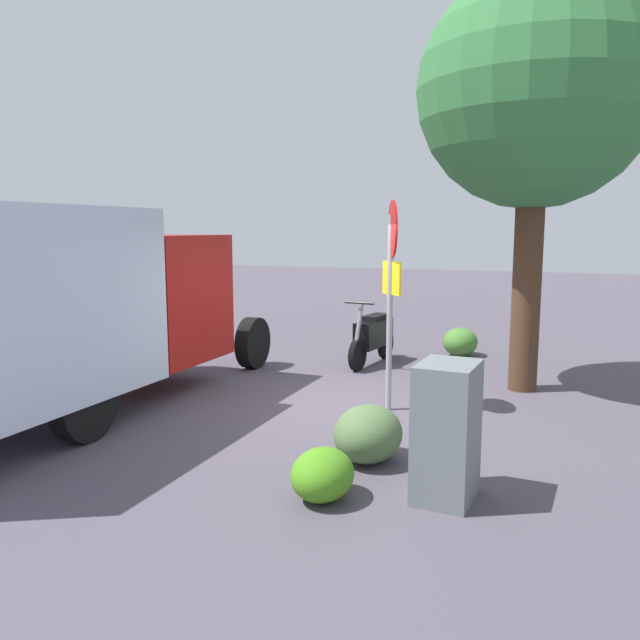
# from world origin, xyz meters

# --- Properties ---
(ground_plane) EXTENTS (60.00, 60.00, 0.00)m
(ground_plane) POSITION_xyz_m (0.00, 0.00, 0.00)
(ground_plane) COLOR #4D4652
(box_truck_near) EXTENTS (6.92, 2.22, 2.70)m
(box_truck_near) POSITION_xyz_m (1.98, -3.20, 1.53)
(box_truck_near) COLOR black
(box_truck_near) RESTS_ON ground
(motorcycle) EXTENTS (1.81, 0.59, 1.20)m
(motorcycle) POSITION_xyz_m (-2.70, -0.34, 0.52)
(motorcycle) COLOR black
(motorcycle) RESTS_ON ground
(stop_sign) EXTENTS (0.71, 0.33, 2.82)m
(stop_sign) POSITION_xyz_m (0.09, 0.71, 1.87)
(stop_sign) COLOR #9E9EA3
(stop_sign) RESTS_ON ground
(street_tree) EXTENTS (3.41, 3.41, 6.14)m
(street_tree) POSITION_xyz_m (-1.71, 2.33, 4.39)
(street_tree) COLOR #47301E
(street_tree) RESTS_ON ground
(utility_cabinet) EXTENTS (0.70, 0.55, 1.26)m
(utility_cabinet) POSITION_xyz_m (2.67, 1.92, 0.63)
(utility_cabinet) COLOR slate
(utility_cabinet) RESTS_ON ground
(bike_rack_hoop) EXTENTS (0.85, 0.09, 0.85)m
(bike_rack_hoop) POSITION_xyz_m (0.91, 1.39, 0.00)
(bike_rack_hoop) COLOR #B7B7BC
(bike_rack_hoop) RESTS_ON ground
(shrub_near_sign) EXTENTS (0.69, 0.57, 0.47)m
(shrub_near_sign) POSITION_xyz_m (3.10, 0.88, 0.24)
(shrub_near_sign) COLOR #488B1C
(shrub_near_sign) RESTS_ON ground
(shrub_mid_verge) EXTENTS (0.80, 0.66, 0.55)m
(shrub_mid_verge) POSITION_xyz_m (-3.99, 1.04, 0.27)
(shrub_mid_verge) COLOR #467B30
(shrub_mid_verge) RESTS_ON ground
(shrub_by_tree) EXTENTS (0.88, 0.72, 0.60)m
(shrub_by_tree) POSITION_xyz_m (2.03, 0.99, 0.30)
(shrub_by_tree) COLOR #506C3F
(shrub_by_tree) RESTS_ON ground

